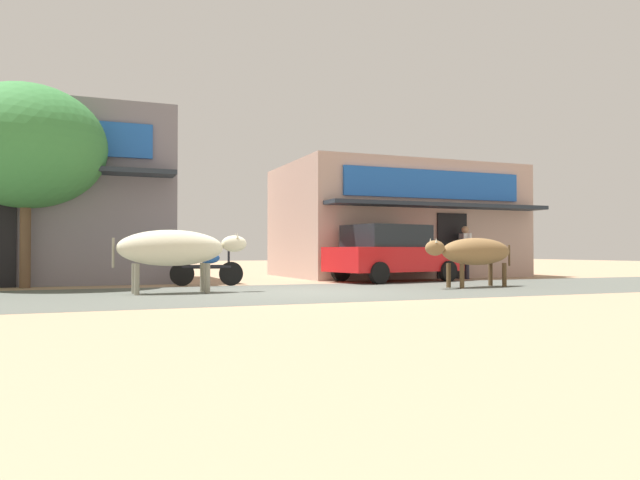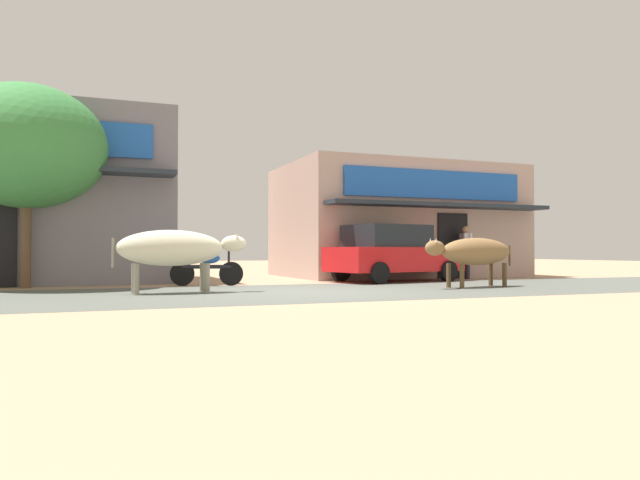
% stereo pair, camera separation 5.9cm
% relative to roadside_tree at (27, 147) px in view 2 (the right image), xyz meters
% --- Properties ---
extents(ground, '(80.00, 80.00, 0.00)m').
position_rel_roadside_tree_xyz_m(ground, '(5.96, -3.71, -3.41)').
color(ground, tan).
extents(asphalt_road, '(72.00, 5.52, 0.00)m').
position_rel_roadside_tree_xyz_m(asphalt_road, '(5.96, -3.71, -3.41)').
color(asphalt_road, '#565952').
rests_on(asphalt_road, ground).
extents(storefront_left_cafe, '(6.60, 6.12, 4.84)m').
position_rel_roadside_tree_xyz_m(storefront_left_cafe, '(0.34, 2.93, -0.99)').
color(storefront_left_cafe, slate).
rests_on(storefront_left_cafe, ground).
extents(storefront_right_club, '(7.94, 6.12, 3.85)m').
position_rel_roadside_tree_xyz_m(storefront_right_club, '(11.67, 2.92, -1.48)').
color(storefront_right_club, tan).
rests_on(storefront_right_club, ground).
extents(roadside_tree, '(3.74, 3.74, 4.92)m').
position_rel_roadside_tree_xyz_m(roadside_tree, '(0.00, 0.00, 0.00)').
color(roadside_tree, brown).
rests_on(roadside_tree, ground).
extents(parked_hatchback_car, '(4.23, 2.57, 1.64)m').
position_rel_roadside_tree_xyz_m(parked_hatchback_car, '(9.67, -0.55, -2.57)').
color(parked_hatchback_car, red).
rests_on(parked_hatchback_car, ground).
extents(parked_motorcycle, '(1.81, 0.55, 1.06)m').
position_rel_roadside_tree_xyz_m(parked_motorcycle, '(4.26, -0.71, -2.94)').
color(parked_motorcycle, black).
rests_on(parked_motorcycle, ground).
extents(cow_near_brown, '(2.81, 0.78, 1.34)m').
position_rel_roadside_tree_xyz_m(cow_near_brown, '(3.09, -3.14, -2.47)').
color(cow_near_brown, beige).
rests_on(cow_near_brown, ground).
extents(cow_far_dark, '(2.80, 1.00, 1.21)m').
position_rel_roadside_tree_xyz_m(cow_far_dark, '(10.25, -3.72, -2.55)').
color(cow_far_dark, olive).
rests_on(cow_far_dark, ground).
extents(pedestrian_by_shop, '(0.34, 0.61, 1.68)m').
position_rel_roadside_tree_xyz_m(pedestrian_by_shop, '(12.54, -0.09, -2.43)').
color(pedestrian_by_shop, '#262633').
rests_on(pedestrian_by_shop, ground).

